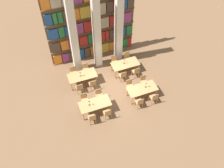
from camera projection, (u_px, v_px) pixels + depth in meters
name	position (u px, v px, depth m)	size (l,w,h in m)	color
ground_plane	(111.00, 89.00, 16.41)	(40.00, 40.00, 0.00)	brown
bookshelf_bank	(92.00, 24.00, 16.65)	(6.12, 0.35, 5.50)	brown
pillar_left	(73.00, 35.00, 15.39)	(0.46, 0.46, 6.00)	beige
pillar_center	(97.00, 30.00, 15.75)	(0.46, 0.46, 6.00)	beige
pillar_right	(119.00, 24.00, 16.11)	(0.46, 0.46, 6.00)	beige
reading_table_0	(95.00, 104.00, 14.78)	(1.87, 0.91, 0.75)	tan
chair_0	(92.00, 118.00, 14.36)	(0.42, 0.40, 0.89)	tan
chair_1	(85.00, 99.00, 15.27)	(0.42, 0.40, 0.89)	tan
chair_2	(107.00, 113.00, 14.58)	(0.42, 0.40, 0.89)	tan
chair_3	(99.00, 95.00, 15.49)	(0.42, 0.40, 0.89)	tan
desk_lamp_0	(89.00, 102.00, 14.43)	(0.14, 0.14, 0.42)	brown
reading_table_1	(142.00, 89.00, 15.55)	(1.87, 0.91, 0.75)	tan
chair_4	(139.00, 102.00, 15.11)	(0.42, 0.40, 0.89)	tan
chair_5	(130.00, 85.00, 16.01)	(0.42, 0.40, 0.89)	tan
chair_6	(154.00, 98.00, 15.34)	(0.42, 0.40, 0.89)	tan
chair_7	(144.00, 81.00, 16.25)	(0.42, 0.40, 0.89)	tan
desk_lamp_1	(146.00, 84.00, 15.35)	(0.14, 0.14, 0.42)	brown
reading_table_2	(82.00, 76.00, 16.29)	(1.87, 0.91, 0.75)	tan
chair_8	(80.00, 88.00, 15.87)	(0.42, 0.40, 0.89)	tan
chair_9	(73.00, 72.00, 16.78)	(0.42, 0.40, 0.89)	tan
chair_10	(93.00, 84.00, 16.08)	(0.42, 0.40, 0.89)	tan
chair_11	(86.00, 69.00, 16.99)	(0.42, 0.40, 0.89)	tan
desk_lamp_2	(80.00, 73.00, 15.99)	(0.14, 0.14, 0.40)	brown
reading_table_3	(125.00, 64.00, 17.01)	(1.87, 0.91, 0.75)	tan
chair_12	(123.00, 75.00, 16.57)	(0.42, 0.40, 0.89)	tan
chair_13	(115.00, 61.00, 17.48)	(0.42, 0.40, 0.89)	tan
chair_14	(136.00, 72.00, 16.80)	(0.42, 0.40, 0.89)	tan
chair_15	(127.00, 58.00, 17.71)	(0.42, 0.40, 0.89)	tan
desk_lamp_3	(124.00, 61.00, 16.76)	(0.14, 0.14, 0.40)	brown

